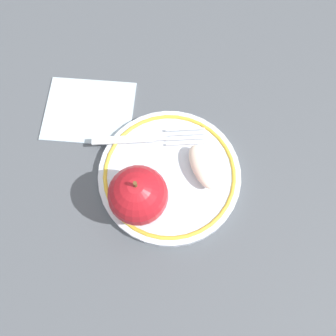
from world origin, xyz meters
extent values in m
plane|color=#494D53|center=(0.00, 0.00, 0.00)|extent=(2.00, 2.00, 0.00)
cylinder|color=silver|center=(0.00, 0.02, 0.01)|extent=(0.21, 0.21, 0.01)
torus|color=gold|center=(0.00, 0.02, 0.01)|extent=(0.20, 0.20, 0.01)
sphere|color=#AB161F|center=(-0.04, -0.03, 0.06)|extent=(0.08, 0.08, 0.08)
cylinder|color=brown|center=(-0.04, -0.03, 0.10)|extent=(0.00, 0.00, 0.01)
ellipsoid|color=#F6DBC5|center=(0.05, 0.03, 0.03)|extent=(0.06, 0.08, 0.02)
cube|color=silver|center=(-0.08, 0.06, 0.02)|extent=(0.10, 0.03, 0.00)
cube|color=silver|center=(-0.02, 0.07, 0.02)|extent=(0.02, 0.01, 0.00)
cube|color=silver|center=(0.02, 0.07, 0.02)|extent=(0.06, 0.01, 0.00)
cube|color=silver|center=(0.02, 0.08, 0.02)|extent=(0.06, 0.01, 0.00)
cube|color=silver|center=(0.02, 0.08, 0.02)|extent=(0.06, 0.01, 0.00)
cube|color=silver|center=(0.01, 0.09, 0.02)|extent=(0.06, 0.01, 0.00)
cube|color=#AABCC8|center=(-0.14, 0.11, 0.00)|extent=(0.15, 0.12, 0.01)
camera|label=1|loc=(0.02, -0.17, 0.54)|focal=40.00mm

